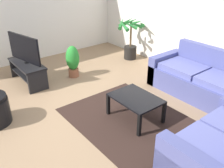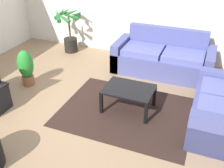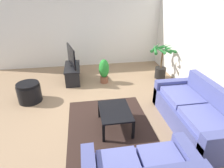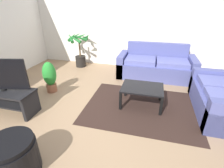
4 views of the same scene
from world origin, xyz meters
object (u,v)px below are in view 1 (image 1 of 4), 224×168
at_px(tv_stand, 28,70).
at_px(tv, 24,49).
at_px(couch_main, 203,82).
at_px(coffee_table, 136,100).
at_px(couch_loveseat, 224,150).
at_px(potted_plant_small, 73,60).
at_px(potted_palm, 130,39).

xyz_separation_m(tv_stand, tv, (-0.00, 0.00, 0.48)).
relative_size(couch_main, coffee_table, 2.52).
bearing_deg(couch_loveseat, tv_stand, -166.23).
height_order(tv, potted_plant_small, tv).
relative_size(couch_main, potted_plant_small, 2.81).
bearing_deg(tv, potted_plant_small, 70.22).
distance_m(tv_stand, potted_plant_small, 0.99).
bearing_deg(potted_palm, couch_loveseat, -25.42).
bearing_deg(tv_stand, couch_loveseat, 13.77).
bearing_deg(couch_main, potted_plant_small, -146.90).
xyz_separation_m(potted_palm, potted_plant_small, (0.06, -1.80, -0.16)).
relative_size(tv_stand, potted_palm, 1.00).
relative_size(couch_loveseat, potted_plant_small, 2.09).
bearing_deg(tv_stand, coffee_table, 19.71).
bearing_deg(potted_palm, couch_main, -6.24).
relative_size(potted_palm, potted_plant_small, 1.50).
bearing_deg(potted_plant_small, coffee_table, -1.38).
height_order(coffee_table, potted_palm, potted_palm).
relative_size(couch_main, potted_palm, 1.87).
distance_m(couch_loveseat, potted_palm, 4.11).
bearing_deg(coffee_table, potted_palm, 139.67).
height_order(tv_stand, potted_plant_small, potted_plant_small).
relative_size(couch_loveseat, tv, 1.56).
bearing_deg(tv, couch_main, 42.49).
xyz_separation_m(couch_loveseat, tv, (-3.98, -0.97, 0.48)).
relative_size(tv_stand, tv, 1.11).
distance_m(tv_stand, potted_palm, 2.76).
height_order(couch_main, tv, tv).
height_order(tv_stand, potted_palm, potted_palm).
distance_m(couch_main, couch_loveseat, 1.97).
bearing_deg(couch_loveseat, potted_palm, 154.58).
bearing_deg(potted_palm, potted_plant_small, -88.18).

